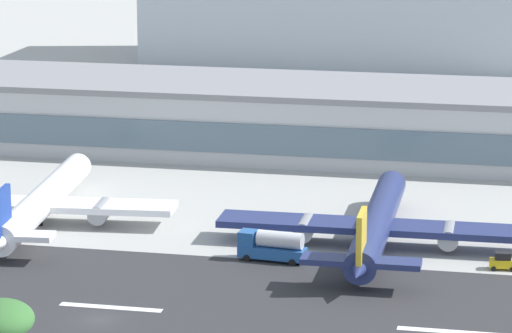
{
  "coord_description": "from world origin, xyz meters",
  "views": [
    {
      "loc": [
        45.65,
        -134.67,
        51.79
      ],
      "look_at": [
        9.38,
        40.12,
        8.32
      ],
      "focal_mm": 95.21,
      "sensor_mm": 36.0,
      "label": 1
    }
  ],
  "objects_px": {
    "service_fuel_truck_1": "(272,246)",
    "terminal_building": "(284,117)",
    "airliner_navy_tail_gate_0": "(40,204)",
    "airliner_gold_tail_gate_1": "(376,226)",
    "service_baggage_tug_0": "(503,261)",
    "palm_tree_0": "(0,326)"
  },
  "relations": [
    {
      "from": "service_fuel_truck_1",
      "to": "terminal_building",
      "type": "bearing_deg",
      "value": -74.25
    },
    {
      "from": "airliner_navy_tail_gate_0",
      "to": "airliner_gold_tail_gate_1",
      "type": "bearing_deg",
      "value": -97.02
    },
    {
      "from": "airliner_navy_tail_gate_0",
      "to": "service_fuel_truck_1",
      "type": "distance_m",
      "value": 35.46
    },
    {
      "from": "airliner_navy_tail_gate_0",
      "to": "service_baggage_tug_0",
      "type": "xyz_separation_m",
      "value": [
        62.61,
        -6.97,
        -1.98
      ]
    },
    {
      "from": "airliner_navy_tail_gate_0",
      "to": "service_baggage_tug_0",
      "type": "distance_m",
      "value": 63.03
    },
    {
      "from": "service_baggage_tug_0",
      "to": "palm_tree_0",
      "type": "xyz_separation_m",
      "value": [
        -38.03,
        -66.44,
        12.92
      ]
    },
    {
      "from": "service_baggage_tug_0",
      "to": "service_fuel_truck_1",
      "type": "height_order",
      "value": "service_fuel_truck_1"
    },
    {
      "from": "service_baggage_tug_0",
      "to": "palm_tree_0",
      "type": "bearing_deg",
      "value": 54.6
    },
    {
      "from": "airliner_gold_tail_gate_1",
      "to": "service_fuel_truck_1",
      "type": "relative_size",
      "value": 5.23
    },
    {
      "from": "terminal_building",
      "to": "service_baggage_tug_0",
      "type": "xyz_separation_m",
      "value": [
        38.17,
        -57.71,
        -4.86
      ]
    },
    {
      "from": "terminal_building",
      "to": "service_fuel_truck_1",
      "type": "bearing_deg",
      "value": -80.79
    },
    {
      "from": "service_baggage_tug_0",
      "to": "palm_tree_0",
      "type": "relative_size",
      "value": 0.21
    },
    {
      "from": "airliner_gold_tail_gate_1",
      "to": "service_baggage_tug_0",
      "type": "relative_size",
      "value": 13.68
    },
    {
      "from": "service_fuel_truck_1",
      "to": "service_baggage_tug_0",
      "type": "bearing_deg",
      "value": -168.62
    },
    {
      "from": "terminal_building",
      "to": "airliner_gold_tail_gate_1",
      "type": "relative_size",
      "value": 4.28
    },
    {
      "from": "terminal_building",
      "to": "airliner_navy_tail_gate_0",
      "type": "relative_size",
      "value": 4.3
    },
    {
      "from": "airliner_navy_tail_gate_0",
      "to": "palm_tree_0",
      "type": "distance_m",
      "value": 78.18
    },
    {
      "from": "airliner_gold_tail_gate_1",
      "to": "palm_tree_0",
      "type": "xyz_separation_m",
      "value": [
        -21.7,
        -71.83,
        10.93
      ]
    },
    {
      "from": "airliner_navy_tail_gate_0",
      "to": "airliner_gold_tail_gate_1",
      "type": "distance_m",
      "value": 46.3
    },
    {
      "from": "terminal_building",
      "to": "airliner_gold_tail_gate_1",
      "type": "xyz_separation_m",
      "value": [
        21.84,
        -52.32,
        -2.87
      ]
    },
    {
      "from": "terminal_building",
      "to": "airliner_gold_tail_gate_1",
      "type": "height_order",
      "value": "terminal_building"
    },
    {
      "from": "terminal_building",
      "to": "airliner_navy_tail_gate_0",
      "type": "bearing_deg",
      "value": -115.71
    }
  ]
}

